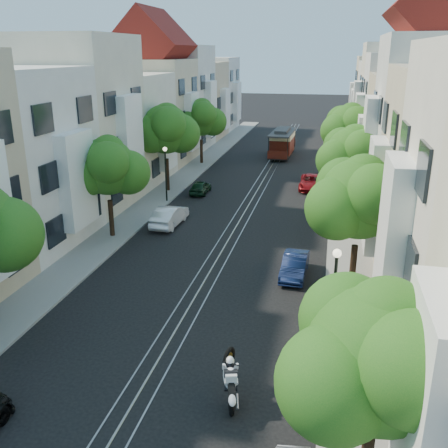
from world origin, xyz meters
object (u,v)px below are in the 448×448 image
Objects in this scene: tree_w_c at (166,130)px; cable_car at (282,141)px; parked_car_e_far at (312,182)px; tree_e_b at (361,200)px; parked_car_e_mid at (295,266)px; tree_e_c at (353,156)px; parked_car_w_far at (200,187)px; tree_w_b at (108,168)px; lamp_west at (166,166)px; tree_e_d at (350,128)px; parked_car_w_mid at (169,216)px; sportbike_rider at (230,377)px; tree_e_a at (381,362)px; tree_w_d at (202,119)px; lamp_east at (335,285)px.

tree_w_c is 0.98× the size of cable_car.
parked_car_e_far is at bearing 15.84° from tree_w_c.
tree_e_b reaches higher than parked_car_e_mid.
parked_car_e_far is (0.00, 17.59, 0.02)m from parked_car_e_mid.
tree_e_c is 2.06× the size of parked_car_w_far.
tree_e_b is at bearing -19.15° from tree_w_b.
lamp_west is (-13.56, 13.02, -1.89)m from tree_e_b.
lamp_west reaches higher than parked_car_w_far.
parked_car_e_mid is (3.90, -31.07, -1.06)m from cable_car.
cable_car is (7.64, 16.75, -3.43)m from tree_w_c.
parked_car_w_far is (-11.66, 5.00, -4.06)m from tree_e_c.
parked_car_w_mid is at bearing -129.64° from tree_e_d.
tree_e_d reaches higher than sportbike_rider.
parked_car_e_far is 9.39m from parked_car_w_far.
tree_w_b is (-14.40, 17.00, 0.00)m from tree_e_a.
tree_w_c is (-14.40, -6.00, 0.20)m from tree_e_d.
tree_e_d is 31.10m from sportbike_rider.
tree_e_a is at bearing -90.00° from tree_e_d.
tree_e_a reaches higher than cable_car.
tree_e_a is 34.00m from tree_e_d.
tree_w_b is 1.80× the size of parked_car_e_mid.
tree_e_a is 1.00× the size of tree_w_b.
tree_w_c is at bearing 131.01° from parked_car_e_mid.
tree_e_d is 1.09× the size of tree_w_b.
sportbike_rider is at bearing -101.96° from tree_e_c.
tree_w_b is 11.02m from tree_w_c.
tree_w_c reaches higher than lamp_west.
tree_w_d is 19.67m from parked_car_w_mid.
tree_w_b is at bearing -95.97° from lamp_west.
cable_car is at bearing 107.26° from tree_e_c.
tree_w_c is (-14.40, 16.00, 0.34)m from tree_e_b.
parked_car_w_far is (-11.66, 28.00, -3.86)m from tree_e_a.
lamp_west is (-13.56, -8.98, -2.02)m from tree_e_d.
tree_e_a is at bearing -54.43° from sportbike_rider.
lamp_east is at bearing 33.64° from sportbike_rider.
tree_e_a is at bearing -61.55° from lamp_west.
parked_car_e_mid is at bearing -16.05° from tree_w_b.
tree_w_d is at bearing -140.93° from cable_car.
tree_e_c reaches higher than sportbike_rider.
tree_e_c is at bearing 63.29° from sportbike_rider.
parked_car_w_far is (-11.66, -6.00, -4.33)m from tree_e_d.
tree_e_a reaches higher than lamp_west.
lamp_west is (-13.56, 2.02, -1.75)m from tree_e_c.
parked_car_w_far is (-7.52, 24.56, -0.34)m from sportbike_rider.
tree_e_a is 28.51m from lamp_west.
tree_e_b is 1.03× the size of tree_w_d.
tree_w_c is 12.80m from parked_car_e_far.
tree_e_c reaches higher than lamp_west.
sportbike_rider is (10.25, -35.56, -3.72)m from tree_w_d.
tree_e_c is at bearing -19.15° from tree_w_c.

